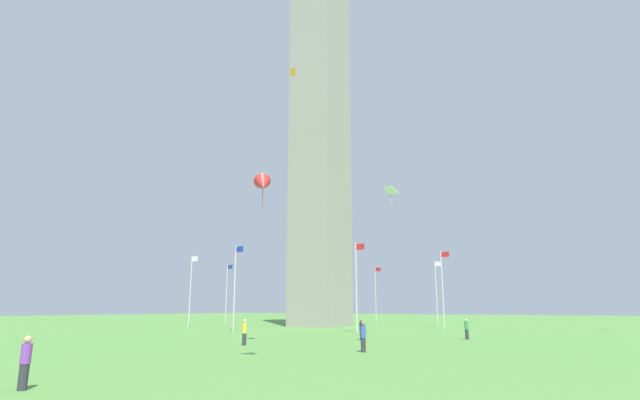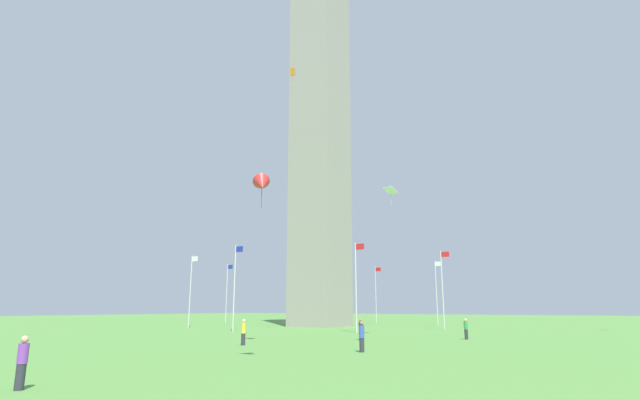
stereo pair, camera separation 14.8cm
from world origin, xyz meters
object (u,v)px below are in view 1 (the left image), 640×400
flagpole_n (443,286)px  flagpole_se (298,293)px  person_blue_shirt (363,337)px  flagpole_w (235,284)px  flagpole_nw (357,283)px  person_purple_shirt (25,363)px  person_yellow_shirt (244,332)px  flagpole_sw (191,288)px  kite_orange_box (293,72)px  flagpole_ne (437,290)px  flagpole_s (227,291)px  obelisk_monument (320,117)px  kite_white_diamond (391,191)px  person_black_shirt (362,329)px  person_green_shirt (467,329)px  flagpole_e (376,292)px  kite_red_delta (263,184)px

flagpole_n → flagpole_se: 32.46m
flagpole_se → person_blue_shirt: size_ratio=5.29×
flagpole_w → flagpole_nw: 13.45m
person_purple_shirt → person_yellow_shirt: person_yellow_shirt is taller
person_purple_shirt → flagpole_sw: bearing=48.4°
flagpole_sw → kite_orange_box: (21.37, -7.16, 22.14)m
flagpole_ne → person_purple_shirt: flagpole_ne is taller
flagpole_s → person_blue_shirt: size_ratio=5.29×
flagpole_ne → flagpole_sw: size_ratio=1.00×
obelisk_monument → flagpole_se: (-12.37, 12.42, -25.58)m
obelisk_monument → flagpole_s: 31.01m
flagpole_se → flagpole_w: same height
flagpole_sw → kite_white_diamond: bearing=-9.8°
kite_white_diamond → kite_orange_box: size_ratio=1.12×
flagpole_ne → person_black_shirt: bearing=-80.6°
kite_orange_box → person_green_shirt: bearing=8.6°
flagpole_ne → kite_white_diamond: (6.69, -30.27, 8.04)m
flagpole_sw → person_blue_shirt: 41.09m
flagpole_ne → kite_white_diamond: 32.03m
flagpole_ne → flagpole_e: bearing=157.5°
person_black_shirt → person_purple_shirt: bearing=147.7°
obelisk_monument → person_purple_shirt: 61.73m
person_green_shirt → flagpole_w: bearing=33.5°
flagpole_n → person_black_shirt: (0.62, -22.49, -4.25)m
kite_white_diamond → kite_red_delta: 14.33m
kite_orange_box → obelisk_monument: bearing=114.7°
flagpole_nw → kite_white_diamond: size_ratio=5.34×
flagpole_n → kite_red_delta: bearing=-94.8°
flagpole_e → flagpole_nw: same height
person_blue_shirt → kite_white_diamond: 19.31m
obelisk_monument → kite_orange_box: 21.82m
flagpole_w → flagpole_nw: same height
obelisk_monument → flagpole_s: size_ratio=6.55×
flagpole_e → person_black_shirt: (18.19, -40.06, -4.25)m
flagpole_s → kite_red_delta: bearing=-44.1°
flagpole_se → flagpole_s: bearing=-112.5°
flagpole_ne → person_purple_shirt: 63.07m
person_blue_shirt → flagpole_se: bearing=23.4°
flagpole_w → kite_white_diamond: (19.11, -0.28, 8.04)m
flagpole_ne → flagpole_s: same height
flagpole_e → flagpole_n: bearing=-45.0°
person_black_shirt → obelisk_monument: bearing=1.9°
flagpole_e → person_black_shirt: bearing=-65.6°
kite_red_delta → kite_orange_box: (-5.98, 11.87, 15.79)m
flagpole_nw → kite_orange_box: (-3.48, -7.16, 22.14)m
kite_red_delta → kite_orange_box: size_ratio=1.70×
person_black_shirt → kite_red_delta: size_ratio=0.63×
flagpole_w → kite_white_diamond: 20.74m
kite_white_diamond → person_black_shirt: bearing=-101.2°
flagpole_nw → person_green_shirt: size_ratio=5.61×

